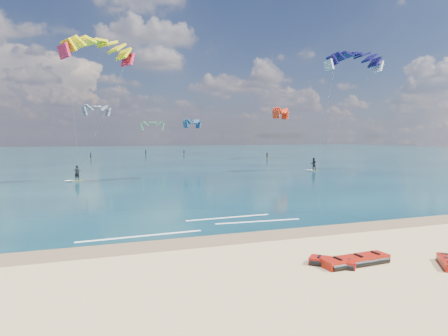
# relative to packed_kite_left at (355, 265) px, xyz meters

# --- Properties ---
(ground) EXTENTS (320.00, 320.00, 0.00)m
(ground) POSITION_rel_packed_kite_left_xyz_m (-4.21, 42.88, 0.00)
(ground) COLOR tan
(ground) RESTS_ON ground
(wet_sand_strip) EXTENTS (320.00, 2.40, 0.01)m
(wet_sand_strip) POSITION_rel_packed_kite_left_xyz_m (-4.21, 5.88, 0.00)
(wet_sand_strip) COLOR brown
(wet_sand_strip) RESTS_ON ground
(sea) EXTENTS (320.00, 200.00, 0.04)m
(sea) POSITION_rel_packed_kite_left_xyz_m (-4.21, 106.88, 0.02)
(sea) COLOR #092132
(sea) RESTS_ON ground
(packed_kite_left) EXTENTS (3.42, 1.38, 0.43)m
(packed_kite_left) POSITION_rel_packed_kite_left_xyz_m (0.00, 0.00, 0.00)
(packed_kite_left) COLOR #AA1709
(packed_kite_left) RESTS_ON ground
(packed_kite_mid) EXTENTS (2.23, 2.19, 0.37)m
(packed_kite_mid) POSITION_rel_packed_kite_left_xyz_m (-1.02, 0.20, 0.00)
(packed_kite_mid) COLOR #B4110C
(packed_kite_mid) RESTS_ON ground
(kitesurfer_main) EXTENTS (9.20, 9.74, 16.98)m
(kitesurfer_main) POSITION_rel_packed_kite_left_xyz_m (-10.34, 34.23, 8.76)
(kitesurfer_main) COLOR yellow
(kitesurfer_main) RESTS_ON sea
(kitesurfer_far) EXTENTS (10.09, 8.08, 19.04)m
(kitesurfer_far) POSITION_rel_packed_kite_left_xyz_m (25.25, 38.06, 9.87)
(kitesurfer_far) COLOR #B6C71D
(kitesurfer_far) RESTS_ON sea
(shoreline_foam) EXTENTS (13.93, 3.63, 0.01)m
(shoreline_foam) POSITION_rel_packed_kite_left_xyz_m (-3.67, 9.28, 0.04)
(shoreline_foam) COLOR white
(shoreline_foam) RESTS_ON ground
(distant_kites) EXTENTS (79.11, 34.31, 14.49)m
(distant_kites) POSITION_rel_packed_kite_left_xyz_m (-8.06, 85.79, 5.56)
(distant_kites) COLOR gray
(distant_kites) RESTS_ON ground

